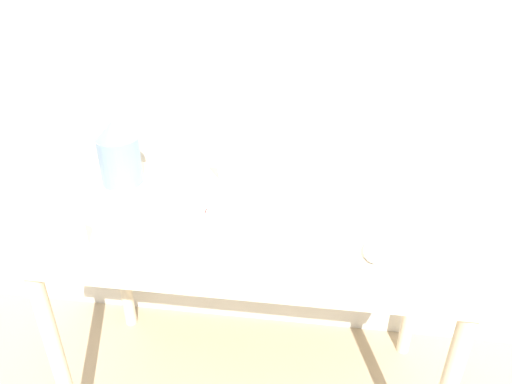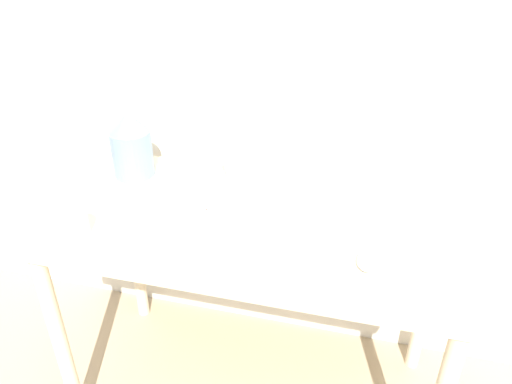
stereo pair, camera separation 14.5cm
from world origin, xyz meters
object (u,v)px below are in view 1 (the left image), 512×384
object	(u,v)px
vase	(119,152)
mp3_player	(211,215)
mouse	(374,252)
keyboard	(253,238)
mug	(71,237)
laptop	(260,186)

from	to	relation	value
vase	mp3_player	size ratio (longest dim) A/B	4.15
vase	mouse	bearing A→B (deg)	-20.65
keyboard	mug	bearing A→B (deg)	-168.55
mouse	mug	world-z (taller)	mug
laptop	mug	size ratio (longest dim) A/B	3.40
mp3_player	mug	bearing A→B (deg)	-149.14
laptop	vase	size ratio (longest dim) A/B	1.25
keyboard	vase	world-z (taller)	vase
laptop	mouse	bearing A→B (deg)	-36.95
vase	mp3_player	distance (m)	0.40
mug	mp3_player	bearing A→B (deg)	30.86
keyboard	mug	size ratio (longest dim) A/B	5.69
laptop	mp3_player	size ratio (longest dim) A/B	5.18
vase	mug	xyz separation A→B (m)	(-0.00, -0.38, -0.07)
vase	mug	distance (m)	0.39
mouse	mug	xyz separation A→B (m)	(-0.83, -0.07, 0.02)
laptop	mug	world-z (taller)	laptop
keyboard	mug	distance (m)	0.50
laptop	keyboard	world-z (taller)	laptop
mp3_player	mug	size ratio (longest dim) A/B	0.66
laptop	mouse	world-z (taller)	laptop
mug	vase	bearing A→B (deg)	89.70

